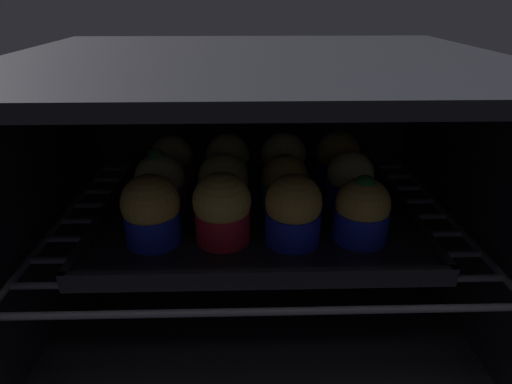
{
  "coord_description": "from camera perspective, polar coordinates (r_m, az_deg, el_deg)",
  "views": [
    {
      "loc": [
        -1.4,
        -29.44,
        42.06
      ],
      "look_at": [
        0.0,
        22.34,
        17.52
      ],
      "focal_mm": 29.6,
      "sensor_mm": 36.0,
      "label": 1
    }
  ],
  "objects": [
    {
      "name": "muffin_row1_col3",
      "position": [
        0.59,
        12.54,
        1.39
      ],
      "size": [
        6.45,
        6.45,
        7.92
      ],
      "color": "#1928B7",
      "rests_on": "baking_tray"
    },
    {
      "name": "muffin_row2_col0",
      "position": [
        0.65,
        -11.24,
        3.94
      ],
      "size": [
        6.45,
        6.45,
        7.69
      ],
      "color": "red",
      "rests_on": "baking_tray"
    },
    {
      "name": "baking_tray",
      "position": [
        0.59,
        -0.0,
        -2.51
      ],
      "size": [
        41.37,
        32.96,
        2.2
      ],
      "color": "black",
      "rests_on": "oven_rack"
    },
    {
      "name": "muffin_row1_col1",
      "position": [
        0.57,
        -4.44,
        1.11
      ],
      "size": [
        6.74,
        6.74,
        7.83
      ],
      "color": "#1928B7",
      "rests_on": "baking_tray"
    },
    {
      "name": "muffin_row2_col3",
      "position": [
        0.66,
        10.91,
        4.46
      ],
      "size": [
        6.54,
        6.54,
        8.22
      ],
      "color": "#1928B7",
      "rests_on": "baking_tray"
    },
    {
      "name": "muffin_row0_col0",
      "position": [
        0.5,
        -13.96,
        -2.52
      ],
      "size": [
        6.78,
        6.78,
        8.46
      ],
      "color": "#1928B7",
      "rests_on": "baking_tray"
    },
    {
      "name": "muffin_row0_col3",
      "position": [
        0.51,
        14.14,
        -2.49
      ],
      "size": [
        6.45,
        6.45,
        8.29
      ],
      "color": "#1928B7",
      "rests_on": "baking_tray"
    },
    {
      "name": "muffin_row0_col2",
      "position": [
        0.49,
        5.05,
        -2.55
      ],
      "size": [
        6.6,
        6.6,
        8.46
      ],
      "color": "#1928B7",
      "rests_on": "baking_tray"
    },
    {
      "name": "oven_cavity",
      "position": [
        0.61,
        -0.1,
        1.13
      ],
      "size": [
        59.0,
        47.0,
        37.0
      ],
      "color": "black",
      "rests_on": "ground"
    },
    {
      "name": "oven_rack",
      "position": [
        0.59,
        0.01,
        -3.59
      ],
      "size": [
        54.8,
        42.0,
        0.8
      ],
      "color": "#51515B",
      "rests_on": "oven_cavity"
    },
    {
      "name": "muffin_row1_col0",
      "position": [
        0.58,
        -12.8,
        1.09
      ],
      "size": [
        6.59,
        6.59,
        8.62
      ],
      "color": "#7A238C",
      "rests_on": "baking_tray"
    },
    {
      "name": "muffin_row1_col2",
      "position": [
        0.57,
        3.89,
        1.17
      ],
      "size": [
        6.45,
        6.45,
        7.68
      ],
      "color": "#0C8C84",
      "rests_on": "baking_tray"
    },
    {
      "name": "muffin_row2_col1",
      "position": [
        0.65,
        -3.83,
        4.22
      ],
      "size": [
        6.63,
        6.63,
        7.76
      ],
      "color": "#0C8C84",
      "rests_on": "baking_tray"
    },
    {
      "name": "muffin_row2_col2",
      "position": [
        0.65,
        3.7,
        4.41
      ],
      "size": [
        6.88,
        6.88,
        7.93
      ],
      "color": "#1928B7",
      "rests_on": "baking_tray"
    },
    {
      "name": "muffin_row0_col1",
      "position": [
        0.49,
        -4.58,
        -2.33
      ],
      "size": [
        6.82,
        6.82,
        8.55
      ],
      "color": "red",
      "rests_on": "baking_tray"
    }
  ]
}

